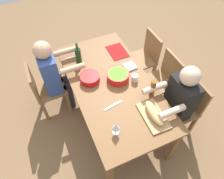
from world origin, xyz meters
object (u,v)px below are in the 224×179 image
chair_far_right (185,105)px  wine_glass (116,127)px  cup_far_center (135,78)px  chair_far_center (163,78)px  cutting_board (153,116)px  serving_bowl_fruit (90,78)px  wine_bottle (78,55)px  diner_near_left (54,73)px  bread_loaf (154,113)px  serving_bowl_salad (118,76)px  napkin_stack (130,66)px  diner_far_right (177,100)px  beer_bottle (153,88)px  dining_table (112,88)px  chair_far_left (145,56)px  chair_near_left (44,88)px

chair_far_right → wine_glass: 1.08m
cup_far_center → chair_far_right: bearing=49.4°
chair_far_center → wine_glass: bearing=-59.2°
chair_far_right → cutting_board: (0.09, -0.57, 0.27)m
serving_bowl_fruit → wine_bottle: bearing=-177.4°
diner_near_left → bread_loaf: (1.09, 0.82, 0.11)m
serving_bowl_salad → chair_far_right: bearing=51.6°
cup_far_center → napkin_stack: size_ratio=0.64×
cup_far_center → diner_far_right: bearing=36.8°
chair_far_center → diner_far_right: 0.58m
beer_bottle → wine_glass: bearing=-64.5°
dining_table → bread_loaf: (0.59, 0.22, 0.15)m
dining_table → beer_bottle: bearing=47.4°
serving_bowl_fruit → wine_bottle: (-0.38, -0.02, 0.06)m
napkin_stack → bread_loaf: bearing=-8.4°
chair_far_center → serving_bowl_salad: size_ratio=3.15×
diner_far_right → cup_far_center: diner_far_right is taller
chair_far_left → wine_glass: 1.54m
napkin_stack → wine_glass: bearing=-35.8°
cup_far_center → napkin_stack: bearing=166.4°
diner_far_right → cutting_board: size_ratio=3.00×
bread_loaf → beer_bottle: bearing=152.9°
dining_table → serving_bowl_salad: serving_bowl_salad is taller
diner_near_left → napkin_stack: size_ratio=8.57×
serving_bowl_salad → dining_table: bearing=-66.4°
diner_near_left → chair_far_left: diner_near_left is taller
dining_table → serving_bowl_fruit: 0.30m
napkin_stack → chair_far_center: bearing=70.2°
napkin_stack → serving_bowl_salad: bearing=-62.1°
chair_far_left → serving_bowl_fruit: size_ratio=3.58×
dining_table → napkin_stack: napkin_stack is taller
chair_near_left → serving_bowl_salad: size_ratio=3.15×
chair_far_left → cutting_board: chair_far_left is taller
diner_near_left → cup_far_center: bearing=57.1°
diner_near_left → chair_far_center: bearing=70.1°
beer_bottle → cup_far_center: bearing=-162.9°
cutting_board → diner_near_left: bearing=-143.3°
chair_far_right → beer_bottle: (-0.18, -0.43, 0.37)m
serving_bowl_salad → wine_bottle: size_ratio=0.93×
chair_far_right → dining_table: bearing=-122.6°
bread_loaf → chair_far_left: bearing=152.5°
serving_bowl_salad → napkin_stack: (-0.12, 0.23, -0.05)m
dining_table → diner_far_right: (0.50, 0.60, 0.04)m
chair_far_left → cup_far_center: size_ratio=9.50×
chair_far_right → diner_far_right: size_ratio=0.71×
wine_glass → cup_far_center: wine_glass is taller
diner_near_left → dining_table: bearing=50.1°
serving_bowl_fruit → bread_loaf: (0.75, 0.44, 0.02)m
chair_far_left → diner_far_right: bearing=-10.4°
chair_far_left → beer_bottle: 1.00m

